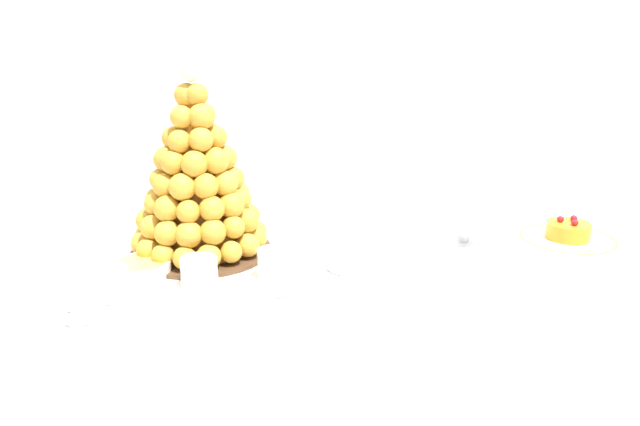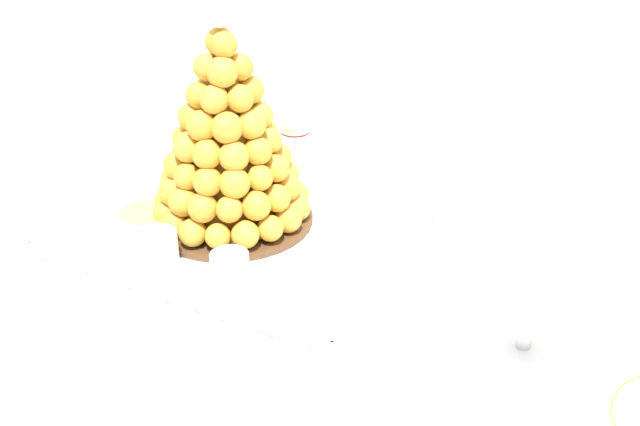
% 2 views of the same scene
% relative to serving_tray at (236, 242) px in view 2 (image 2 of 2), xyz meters
% --- Properties ---
extents(buffet_table, '(1.36, 0.87, 0.75)m').
position_rel_serving_tray_xyz_m(buffet_table, '(0.17, -0.03, -0.12)').
color(buffet_table, brown).
rests_on(buffet_table, ground_plane).
extents(serving_tray, '(0.54, 0.36, 0.02)m').
position_rel_serving_tray_xyz_m(serving_tray, '(0.00, 0.00, 0.00)').
color(serving_tray, white).
rests_on(serving_tray, buffet_table).
extents(croquembouche, '(0.27, 0.27, 0.36)m').
position_rel_serving_tray_xyz_m(croquembouche, '(-0.04, 0.05, 0.15)').
color(croquembouche, '#4C331E').
rests_on(croquembouche, serving_tray).
extents(dessert_cup_left, '(0.05, 0.05, 0.05)m').
position_rel_serving_tray_xyz_m(dessert_cup_left, '(-0.20, -0.11, 0.03)').
color(dessert_cup_left, silver).
rests_on(dessert_cup_left, serving_tray).
extents(dessert_cup_mid_left, '(0.06, 0.06, 0.05)m').
position_rel_serving_tray_xyz_m(dessert_cup_mid_left, '(-0.06, -0.11, 0.03)').
color(dessert_cup_mid_left, silver).
rests_on(dessert_cup_mid_left, serving_tray).
extents(dessert_cup_centre, '(0.06, 0.06, 0.05)m').
position_rel_serving_tray_xyz_m(dessert_cup_centre, '(0.06, -0.11, 0.03)').
color(dessert_cup_centre, silver).
rests_on(dessert_cup_centre, serving_tray).
extents(dessert_cup_mid_right, '(0.06, 0.06, 0.05)m').
position_rel_serving_tray_xyz_m(dessert_cup_mid_right, '(0.19, -0.11, 0.03)').
color(dessert_cup_mid_right, silver).
rests_on(dessert_cup_mid_right, serving_tray).
extents(creme_brulee_ramekin, '(0.10, 0.10, 0.03)m').
position_rel_serving_tray_xyz_m(creme_brulee_ramekin, '(-0.15, -0.03, 0.02)').
color(creme_brulee_ramekin, white).
rests_on(creme_brulee_ramekin, serving_tray).
extents(macaron_goblet, '(0.11, 0.11, 0.26)m').
position_rel_serving_tray_xyz_m(macaron_goblet, '(0.48, -0.05, 0.14)').
color(macaron_goblet, white).
rests_on(macaron_goblet, buffet_table).
extents(wine_glass, '(0.07, 0.07, 0.16)m').
position_rel_serving_tray_xyz_m(wine_glass, '(-0.04, 0.26, 0.11)').
color(wine_glass, silver).
rests_on(wine_glass, buffet_table).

